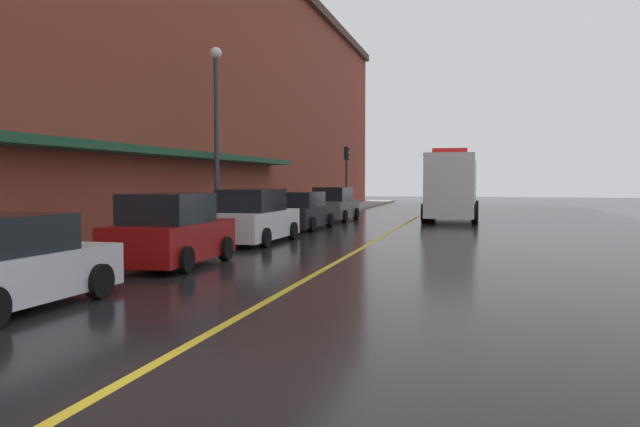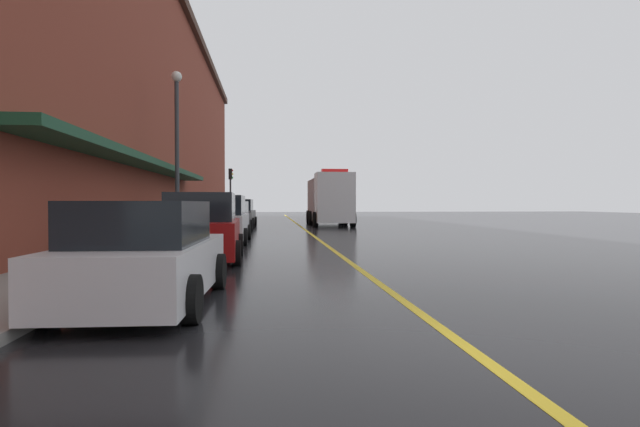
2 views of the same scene
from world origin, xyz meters
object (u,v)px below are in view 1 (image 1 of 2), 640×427
Objects in this scene: street_lamp_left at (216,120)px; traffic_light_near at (347,166)px; parking_meter_1 at (178,216)px; parked_car_1 at (171,232)px; parked_car_3 at (301,212)px; parking_meter_0 at (240,209)px; parked_car_0 at (1,265)px; parked_car_4 at (334,205)px; parked_car_2 at (254,218)px; box_truck at (452,187)px.

traffic_light_near is (0.66, 20.57, -1.24)m from street_lamp_left.
street_lamp_left is (-0.60, 4.41, 3.34)m from parking_meter_1.
parked_car_1 is 8.73m from street_lamp_left.
parking_meter_1 is at bearing 173.77° from parked_car_3.
parked_car_1 reaches higher than parking_meter_0.
parked_car_3 is 9.37m from parking_meter_1.
traffic_light_near is (-1.29, 34.06, 2.41)m from parked_car_0.
parking_meter_0 is (-1.37, -10.22, 0.22)m from parked_car_4.
parked_car_1 reaches higher than parked_car_0.
parked_car_0 is at bearing 177.22° from parked_car_1.
parked_car_0 is 11.93m from parked_car_2.
parked_car_1 is 3.61m from parking_meter_1.
parking_meter_1 is (-1.43, -2.85, 0.20)m from parked_car_2.
parking_meter_0 is (-1.43, 2.33, 0.20)m from parked_car_2.
traffic_light_near reaches higher than box_truck.
parked_car_0 is at bearing -179.94° from parked_car_2.
parking_meter_0 is 1.00× the size of parking_meter_1.
parked_car_2 is at bearing 1.61° from parked_car_0.
parked_car_2 reaches higher than parking_meter_1.
parked_car_2 is at bearing -1.62° from parked_car_1.
parking_meter_1 is at bearing -90.00° from parking_meter_0.
parked_car_4 reaches higher than parking_meter_1.
street_lamp_left reaches higher than traffic_light_near.
parked_car_1 is 0.99× the size of parked_car_4.
street_lamp_left reaches higher than parked_car_1.
box_truck reaches higher than parked_car_2.
parking_meter_0 is at bearing 174.49° from parked_car_4.
box_truck reaches higher than parked_car_4.
parking_meter_0 is at bearing -90.18° from traffic_light_near.
parked_car_0 is at bearing -178.08° from parked_car_3.
parking_meter_1 is at bearing 22.02° from parked_car_1.
street_lamp_left reaches higher than parking_meter_1.
parked_car_0 is 34.17m from traffic_light_near.
traffic_light_near is (-1.39, 28.27, 2.31)m from parked_car_1.
street_lamp_left reaches higher than parked_car_4.
parked_car_2 is (0.08, 11.92, 0.11)m from parked_car_0.
street_lamp_left reaches higher than parked_car_0.
parking_meter_0 is (-1.30, -4.09, 0.28)m from parked_car_3.
box_truck is at bearing 66.64° from parking_meter_1.
parking_meter_0 is (-1.35, 14.26, 0.31)m from parked_car_0.
parking_meter_0 is at bearing -31.64° from box_truck.
parking_meter_1 is at bearing -82.25° from street_lamp_left.
parked_car_1 is at bearing -177.63° from parked_car_4.
parked_car_3 is at bearing -178.51° from parked_car_4.
traffic_light_near is (-7.40, 7.70, 1.38)m from box_truck.
street_lamp_left is (-1.97, -11.00, 3.56)m from parked_car_4.
parked_car_2 is 15.67m from box_truck.
street_lamp_left is at bearing 13.14° from parked_car_1.
parked_car_1 reaches higher than parked_car_4.
parking_meter_1 is at bearing 153.71° from parked_car_2.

